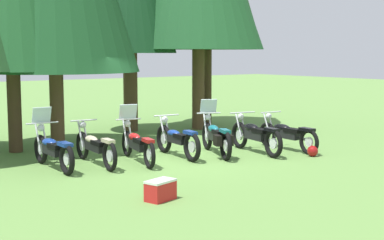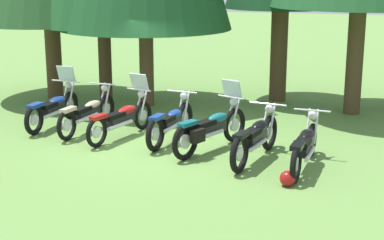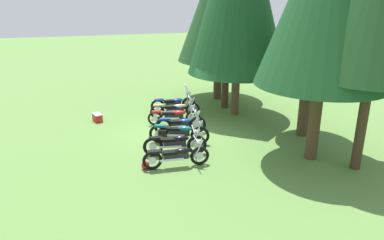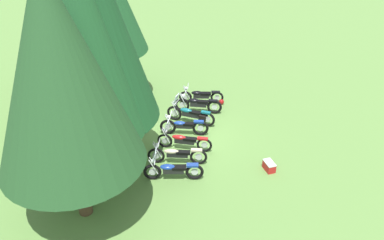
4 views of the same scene
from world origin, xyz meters
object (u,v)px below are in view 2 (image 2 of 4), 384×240
Objects in this scene: motorcycle_0 at (54,107)px; dropped_helmet at (288,179)px; motorcycle_2 at (122,118)px; motorcycle_6 at (305,146)px; motorcycle_5 at (256,138)px; motorcycle_4 at (210,128)px; motorcycle_3 at (171,122)px; motorcycle_1 at (88,112)px.

dropped_helmet is (5.89, -2.44, -0.31)m from motorcycle_0.
motorcycle_2 is 1.00× the size of motorcycle_6.
motorcycle_4 is at bearing 79.80° from motorcycle_5.
motorcycle_3 is at bearing 79.78° from motorcycle_5.
motorcycle_2 is 1.02× the size of motorcycle_4.
dropped_helmet is (1.82, -1.62, -0.34)m from motorcycle_4.
motorcycle_6 is at bearing -101.02° from motorcycle_0.
motorcycle_2 is 4.44m from dropped_helmet.
motorcycle_4 is 8.15× the size of dropped_helmet.
dropped_helmet is at bearing 174.95° from motorcycle_6.
motorcycle_3 reaches higher than motorcycle_1.
motorcycle_1 is 1.03× the size of motorcycle_6.
motorcycle_4 is 2.46m from dropped_helmet.
motorcycle_5 is at bearing 82.01° from motorcycle_6.
motorcycle_2 is at bearing 153.05° from dropped_helmet.
motorcycle_0 is at bearing 87.89° from motorcycle_3.
motorcycle_6 is (4.10, -0.95, -0.01)m from motorcycle_2.
motorcycle_1 is 8.59× the size of dropped_helmet.
motorcycle_0 is at bearing 90.38° from motorcycle_2.
motorcycle_1 reaches higher than motorcycle_6.
motorcycle_2 is at bearing 86.22° from motorcycle_5.
motorcycle_6 is (5.07, -1.23, 0.00)m from motorcycle_1.
motorcycle_3 is at bearing 92.13° from motorcycle_4.
motorcycle_6 is at bearing -90.26° from motorcycle_2.
motorcycle_0 is 6.21m from motorcycle_6.
motorcycle_3 is at bearing -93.20° from motorcycle_1.
motorcycle_5 is (3.14, -0.76, 0.01)m from motorcycle_2.
motorcycle_4 is (4.07, -0.82, 0.02)m from motorcycle_0.
motorcycle_3 and motorcycle_5 have the same top height.
motorcycle_1 is 2.14m from motorcycle_3.
motorcycle_4 is 1.08m from motorcycle_5.
motorcycle_1 is at bearing 85.65° from motorcycle_5.
motorcycle_0 is 5.22m from motorcycle_5.
dropped_helmet is (4.92, -2.28, -0.30)m from motorcycle_1.
dropped_helmet is (0.81, -1.25, -0.32)m from motorcycle_5.
motorcycle_2 is 4.21m from motorcycle_6.
motorcycle_4 reaches higher than motorcycle_2.
dropped_helmet is at bearing -137.35° from motorcycle_5.
motorcycle_4 reaches higher than motorcycle_1.
motorcycle_3 is (1.15, -0.03, -0.02)m from motorcycle_2.
motorcycle_0 is 4.15m from motorcycle_4.
motorcycle_2 is (1.95, -0.43, -0.00)m from motorcycle_0.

